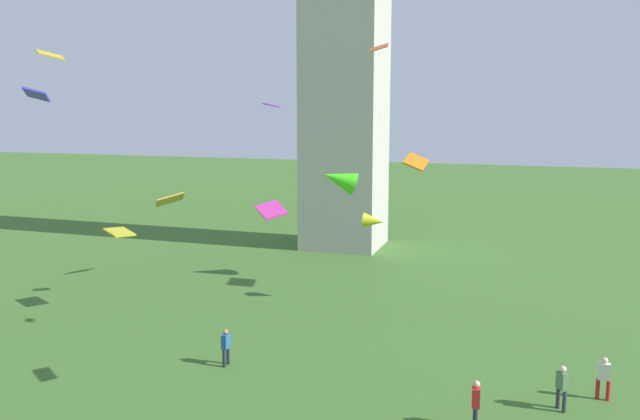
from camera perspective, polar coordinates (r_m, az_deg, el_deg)
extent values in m
cylinder|color=red|center=(28.03, 22.68, -13.96)|extent=(0.15, 0.15, 0.80)
cylinder|color=red|center=(28.07, 23.46, -13.98)|extent=(0.15, 0.15, 0.80)
cube|color=silver|center=(27.78, 23.16, -12.60)|extent=(0.44, 0.26, 0.64)
sphere|color=beige|center=(27.63, 23.22, -11.76)|extent=(0.23, 0.23, 0.23)
cylinder|color=#1E2333|center=(24.58, 13.15, -16.76)|extent=(0.16, 0.16, 0.85)
cylinder|color=#1E2333|center=(24.22, 13.15, -17.15)|extent=(0.16, 0.16, 0.85)
cube|color=red|center=(24.08, 13.22, -15.32)|extent=(0.31, 0.48, 0.67)
sphere|color=#D8AD84|center=(23.90, 13.26, -14.31)|extent=(0.25, 0.25, 0.25)
cylinder|color=#1E2333|center=(29.46, -7.88, -12.23)|extent=(0.14, 0.14, 0.77)
cylinder|color=#1E2333|center=(29.17, -8.21, -12.46)|extent=(0.14, 0.14, 0.77)
cube|color=#235693|center=(29.07, -8.08, -11.07)|extent=(0.26, 0.43, 0.61)
sphere|color=#A37556|center=(28.93, -8.09, -10.30)|extent=(0.23, 0.23, 0.23)
cylinder|color=#2D3338|center=(26.50, 20.20, -15.16)|extent=(0.15, 0.15, 0.81)
cylinder|color=#2D3338|center=(26.78, 19.72, -14.88)|extent=(0.15, 0.15, 0.81)
cube|color=#51754C|center=(26.36, 20.05, -13.57)|extent=(0.45, 0.51, 0.64)
sphere|color=beige|center=(26.20, 20.10, -12.68)|extent=(0.24, 0.24, 0.24)
cone|color=#3FE41B|center=(40.52, 1.64, 2.65)|extent=(2.71, 2.22, 1.98)
cube|color=#4A37E9|center=(30.03, -23.13, 9.09)|extent=(1.46, 1.52, 0.63)
cube|color=orange|center=(37.62, 8.24, 4.11)|extent=(1.28, 1.71, 0.95)
cube|color=gold|center=(34.86, -22.10, 12.21)|extent=(1.36, 1.48, 0.55)
cube|color=#EA6138|center=(27.44, 5.08, 13.69)|extent=(0.82, 0.54, 0.42)
cone|color=gold|center=(36.26, 4.62, -0.94)|extent=(1.25, 0.90, 0.90)
cube|color=#B2912C|center=(42.46, -12.73, 0.89)|extent=(1.93, 2.05, 1.03)
cube|color=gold|center=(36.64, -16.81, -1.82)|extent=(2.01, 1.86, 0.30)
cube|color=#DD34A2|center=(23.18, -4.21, 0.01)|extent=(1.40, 1.38, 0.54)
cube|color=#9715F1|center=(34.16, -4.16, 8.93)|extent=(0.94, 0.96, 0.21)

